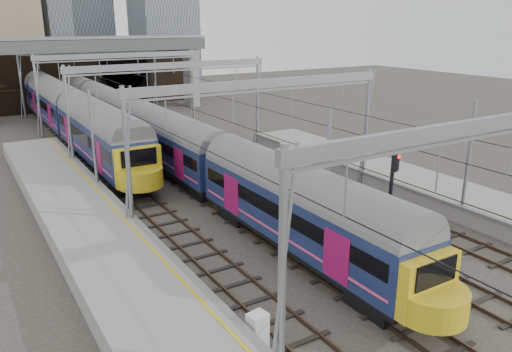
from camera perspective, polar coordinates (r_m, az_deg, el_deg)
ground at (r=25.01m, az=10.75°, el=-9.17°), size 160.00×160.00×0.00m
platform_left at (r=22.18m, az=-14.35°, el=-11.45°), size 4.32×55.00×1.12m
platform_right at (r=31.36m, az=26.74°, el=-4.12°), size 4.32×47.00×1.12m
tracks at (r=36.61m, az=-5.04°, el=-0.24°), size 14.40×80.00×0.22m
overhead_line at (r=41.08m, az=-9.41°, el=10.87°), size 16.80×80.00×8.00m
retaining_wall at (r=70.63m, az=-17.88°, el=11.08°), size 28.00×2.75×9.00m
overbridge at (r=64.32m, az=-18.02°, el=13.17°), size 28.00×3.00×9.25m
train_main at (r=44.42m, az=-13.35°, el=5.72°), size 2.73×63.08×4.72m
train_second at (r=57.31m, az=-21.86°, el=7.69°), size 3.07×53.14×5.19m
signal_near_left at (r=22.01m, az=6.88°, el=-4.77°), size 0.36×0.45×4.38m
signal_near_centre at (r=24.12m, az=15.24°, el=-1.81°), size 0.42×0.49×5.43m
relay_cabinet at (r=18.27m, az=0.17°, el=-17.24°), size 0.74×0.65×1.33m
equip_cover_a at (r=30.05m, az=5.12°, el=-4.17°), size 1.01×0.81×0.10m
equip_cover_b at (r=26.73m, az=6.15°, el=-7.02°), size 1.10×0.92×0.11m
equip_cover_c at (r=30.30m, az=5.57°, el=-4.00°), size 0.96×0.83×0.09m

